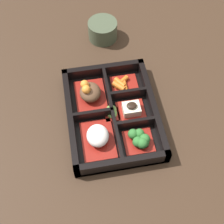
% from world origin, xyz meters
% --- Properties ---
extents(ground_plane, '(3.00, 3.00, 0.00)m').
position_xyz_m(ground_plane, '(0.00, 0.00, 0.00)').
color(ground_plane, '#382619').
extents(bento_base, '(0.28, 0.22, 0.01)m').
position_xyz_m(bento_base, '(0.00, 0.00, 0.01)').
color(bento_base, black).
rests_on(bento_base, ground_plane).
extents(bento_rim, '(0.28, 0.22, 0.04)m').
position_xyz_m(bento_rim, '(0.00, -0.00, 0.02)').
color(bento_rim, black).
rests_on(bento_rim, ground_plane).
extents(bowl_rice, '(0.11, 0.08, 0.04)m').
position_xyz_m(bowl_rice, '(-0.06, 0.04, 0.03)').
color(bowl_rice, maroon).
rests_on(bowl_rice, bento_base).
extents(bowl_stew, '(0.11, 0.08, 0.05)m').
position_xyz_m(bowl_stew, '(0.06, 0.05, 0.03)').
color(bowl_stew, maroon).
rests_on(bowl_stew, bento_base).
extents(bowl_greens, '(0.06, 0.07, 0.03)m').
position_xyz_m(bowl_greens, '(-0.08, -0.05, 0.02)').
color(bowl_greens, maroon).
rests_on(bowl_greens, bento_base).
extents(bowl_tofu, '(0.07, 0.07, 0.03)m').
position_xyz_m(bowl_tofu, '(0.00, -0.05, 0.02)').
color(bowl_tofu, maroon).
rests_on(bowl_tofu, bento_base).
extents(bowl_carrots, '(0.07, 0.07, 0.02)m').
position_xyz_m(bowl_carrots, '(0.08, -0.04, 0.02)').
color(bowl_carrots, maroon).
rests_on(bowl_carrots, bento_base).
extents(bowl_pickles, '(0.04, 0.04, 0.01)m').
position_xyz_m(bowl_pickles, '(0.01, -0.00, 0.02)').
color(bowl_pickles, maroon).
rests_on(bowl_pickles, bento_base).
extents(tea_cup, '(0.08, 0.08, 0.05)m').
position_xyz_m(tea_cup, '(0.28, -0.02, 0.03)').
color(tea_cup, '#424C38').
rests_on(tea_cup, ground_plane).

